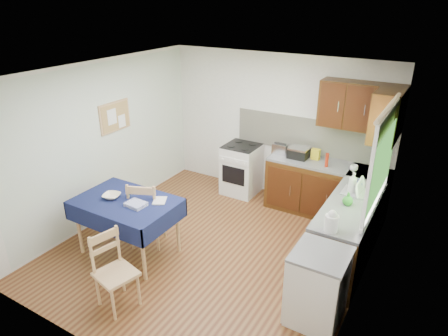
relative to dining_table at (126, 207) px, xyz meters
The scene contains 33 objects.
floor 1.37m from the dining_table, 33.66° to the left, with size 4.20×4.20×0.00m, color #522A16.
ceiling 2.13m from the dining_table, 33.66° to the left, with size 4.00×4.20×0.02m, color white.
wall_back 2.96m from the dining_table, 70.59° to the left, with size 4.00×0.02×2.50m, color white.
wall_front 1.83m from the dining_table, 56.43° to the right, with size 4.00×0.02×2.50m, color white.
wall_left 1.33m from the dining_table, 148.09° to the left, with size 0.02×4.20×2.50m, color silver.
wall_right 3.08m from the dining_table, 12.24° to the left, with size 0.02×4.20×2.50m, color white.
base_cabinets 3.02m from the dining_table, 39.28° to the left, with size 1.90×2.30×0.86m.
worktop_back 3.17m from the dining_table, 50.47° to the left, with size 1.90×0.60×0.04m, color slate.
worktop_right 2.97m from the dining_table, 25.88° to the left, with size 0.60×1.70×0.04m, color slate.
worktop_corner 3.62m from the dining_table, 42.50° to the left, with size 0.60×0.60×0.04m, color slate.
splashback 3.21m from the dining_table, 59.36° to the left, with size 2.70×0.02×0.60m, color beige.
upper_cabinets 3.67m from the dining_table, 44.44° to the left, with size 1.20×0.85×0.70m.
stove 2.50m from the dining_table, 79.19° to the left, with size 0.60×0.61×0.92m.
window 3.36m from the dining_table, 24.57° to the left, with size 0.04×1.48×1.26m.
fridge 2.68m from the dining_table, ahead, with size 0.58×0.60×0.89m.
corkboard 1.63m from the dining_table, 136.78° to the left, with size 0.04×0.62×0.47m.
dining_table is the anchor object (origin of this frame).
chair_far 0.34m from the dining_table, 69.28° to the left, with size 0.60×0.60×1.03m.
chair_near 1.05m from the dining_table, 56.14° to the right, with size 0.50×0.50×0.93m.
toaster 2.74m from the dining_table, 64.18° to the left, with size 0.25×0.15×0.19m.
sandwich_press 2.89m from the dining_table, 58.12° to the left, with size 0.31×0.27×0.18m.
sauce_bottle 3.08m from the dining_table, 48.71° to the left, with size 0.05×0.05×0.22m, color #AC220D.
yellow_packet 3.09m from the dining_table, 54.69° to the left, with size 0.13×0.09×0.18m, color gold.
dish_rack 3.15m from the dining_table, 31.33° to the left, with size 0.44×0.33×0.21m.
kettle 2.70m from the dining_table, 11.71° to the left, with size 0.16×0.16×0.26m.
cup 3.39m from the dining_table, 44.00° to the left, with size 0.12×0.12×0.10m, color white.
soap_bottle_a 3.07m from the dining_table, 31.97° to the left, with size 0.12×0.12×0.30m, color silver.
soap_bottle_b 3.15m from the dining_table, 32.77° to the left, with size 0.08×0.09×0.19m, color #2042BC.
soap_bottle_c 2.92m from the dining_table, 25.36° to the left, with size 0.13×0.13×0.17m, color #288323.
plate_bowl 0.25m from the dining_table, 169.55° to the right, with size 0.23×0.23×0.06m, color #F5ECC8.
book 0.40m from the dining_table, 27.08° to the left, with size 0.17×0.23×0.02m, color white.
spice_jar 0.19m from the dining_table, 113.45° to the left, with size 0.04×0.04×0.08m, color #24872B.
tea_towel 0.26m from the dining_table, 10.21° to the right, with size 0.26×0.20×0.05m, color navy.
Camera 1 is at (2.57, -4.05, 3.38)m, focal length 32.00 mm.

